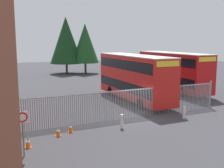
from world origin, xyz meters
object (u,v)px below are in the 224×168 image
object	(u,v)px
double_decker_bus_behind_fence_left	(173,70)
speed_limit_sign_post	(23,123)
traffic_cone_mid_forecourt	(71,128)
traffic_cone_near_kerb	(58,132)
bollard_center_front	(184,113)
double_decker_bus_near_gate	(134,76)
bollard_near_left	(122,121)
traffic_cone_by_gate	(28,143)

from	to	relation	value
double_decker_bus_behind_fence_left	speed_limit_sign_post	xyz separation A→B (m)	(-17.97, -11.98, -0.65)
double_decker_bus_behind_fence_left	traffic_cone_mid_forecourt	bearing A→B (deg)	-147.84
traffic_cone_near_kerb	speed_limit_sign_post	bearing A→B (deg)	-135.36
traffic_cone_near_kerb	speed_limit_sign_post	distance (m)	3.54
bollard_center_front	speed_limit_sign_post	world-z (taller)	speed_limit_sign_post
double_decker_bus_near_gate	speed_limit_sign_post	distance (m)	14.72
bollard_near_left	speed_limit_sign_post	size ratio (longest dim) A/B	0.40
bollard_center_front	traffic_cone_by_gate	size ratio (longest dim) A/B	1.61
bollard_near_left	double_decker_bus_near_gate	bearing A→B (deg)	55.83
double_decker_bus_behind_fence_left	speed_limit_sign_post	bearing A→B (deg)	-146.32
traffic_cone_mid_forecourt	traffic_cone_near_kerb	bearing A→B (deg)	-154.81
traffic_cone_mid_forecourt	bollard_center_front	bearing A→B (deg)	-3.70
traffic_cone_mid_forecourt	double_decker_bus_behind_fence_left	bearing A→B (deg)	32.16
traffic_cone_by_gate	traffic_cone_near_kerb	xyz separation A→B (m)	(1.94, 1.13, 0.00)
bollard_center_front	traffic_cone_by_gate	distance (m)	11.45
bollard_near_left	speed_limit_sign_post	world-z (taller)	speed_limit_sign_post
double_decker_bus_behind_fence_left	speed_limit_sign_post	size ratio (longest dim) A/B	4.50
double_decker_bus_near_gate	double_decker_bus_behind_fence_left	bearing A→B (deg)	22.46
bollard_center_front	traffic_cone_near_kerb	world-z (taller)	bollard_center_front
traffic_cone_near_kerb	speed_limit_sign_post	size ratio (longest dim) A/B	0.25
double_decker_bus_near_gate	traffic_cone_near_kerb	size ratio (longest dim) A/B	18.32
bollard_center_front	speed_limit_sign_post	distance (m)	12.01
bollard_near_left	traffic_cone_near_kerb	bearing A→B (deg)	176.89
traffic_cone_by_gate	traffic_cone_mid_forecourt	distance (m)	3.24
double_decker_bus_near_gate	traffic_cone_by_gate	xyz separation A→B (m)	(-11.08, -8.14, -2.13)
double_decker_bus_behind_fence_left	speed_limit_sign_post	distance (m)	21.61
bollard_center_front	traffic_cone_by_gate	bearing A→B (deg)	-174.97
double_decker_bus_behind_fence_left	traffic_cone_by_gate	bearing A→B (deg)	-148.38
traffic_cone_by_gate	speed_limit_sign_post	xyz separation A→B (m)	(-0.34, -1.13, 1.49)
bollard_center_front	speed_limit_sign_post	size ratio (longest dim) A/B	0.40
traffic_cone_by_gate	traffic_cone_near_kerb	bearing A→B (deg)	30.23
bollard_center_front	traffic_cone_near_kerb	size ratio (longest dim) A/B	1.61
bollard_near_left	bollard_center_front	distance (m)	5.24
traffic_cone_mid_forecourt	traffic_cone_near_kerb	world-z (taller)	same
double_decker_bus_behind_fence_left	bollard_near_left	distance (m)	15.31
traffic_cone_near_kerb	speed_limit_sign_post	xyz separation A→B (m)	(-2.29, -2.26, 1.49)
double_decker_bus_behind_fence_left	bollard_near_left	bearing A→B (deg)	-139.05
double_decker_bus_near_gate	traffic_cone_by_gate	size ratio (longest dim) A/B	18.32
traffic_cone_near_kerb	speed_limit_sign_post	world-z (taller)	speed_limit_sign_post
traffic_cone_mid_forecourt	speed_limit_sign_post	size ratio (longest dim) A/B	0.25
bollard_center_front	double_decker_bus_behind_fence_left	bearing A→B (deg)	57.70
double_decker_bus_near_gate	traffic_cone_near_kerb	distance (m)	11.71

